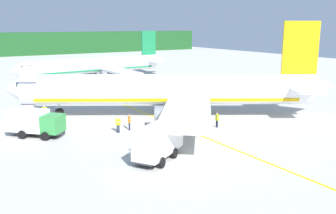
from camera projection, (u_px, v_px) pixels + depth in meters
The scene contains 10 objects.
airliner_foreground at pixel (171, 90), 47.27m from camera, with size 37.24×31.64×11.90m.
airliner_mid_apron at pixel (96, 66), 80.49m from camera, with size 35.40×29.34×10.09m.
service_truck_fuel at pixel (35, 122), 39.04m from camera, with size 5.65×5.70×2.79m.
service_truck_baggage at pixel (159, 141), 32.38m from camera, with size 6.00×4.97×2.98m.
cargo_container_near at pixel (28, 111), 47.07m from camera, with size 2.11×2.11×1.83m.
crew_marshaller at pixel (129, 121), 41.47m from camera, with size 0.33×0.61×1.78m.
crew_loader_left at pixel (45, 111), 46.59m from camera, with size 0.61×0.33×1.66m.
crew_loader_right at pixel (118, 123), 40.46m from camera, with size 0.47×0.50×1.76m.
crew_supervisor at pixel (217, 119), 42.61m from camera, with size 0.25×0.63×1.69m.
apron_guide_line at pixel (179, 127), 43.05m from camera, with size 0.30×60.00×0.01m, color yellow.
Camera 1 is at (0.85, -16.93, 11.42)m, focal length 40.19 mm.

